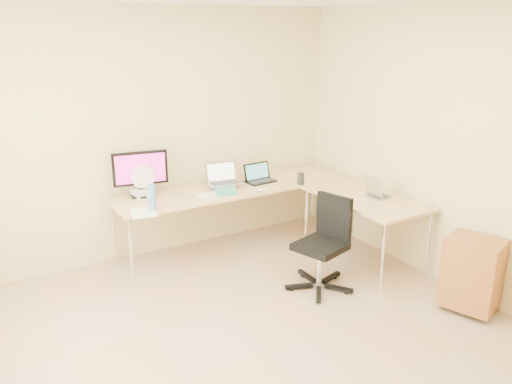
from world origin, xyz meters
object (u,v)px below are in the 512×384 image
desk_return (363,230)px  cabinet (472,273)px  laptop_black (261,173)px  desk_fan (142,181)px  laptop_return (380,188)px  office_chair (321,239)px  mug (151,196)px  keyboard (217,193)px  laptop_center (224,174)px  water_bottle (152,198)px  monitor (141,174)px  desk_main (235,218)px

desk_return → cabinet: (0.15, -1.22, -0.01)m
laptop_black → desk_fan: 1.31m
laptop_return → office_chair: (-0.85, -0.15, -0.33)m
cabinet → mug: bearing=113.5°
laptop_black → keyboard: laptop_black is taller
laptop_center → laptop_return: (1.22, -1.06, -0.06)m
desk_return → water_bottle: size_ratio=5.03×
laptop_center → mug: 0.82m
cabinet → monitor: bearing=111.6°
desk_main → laptop_center: bearing=-176.9°
laptop_center → desk_fan: size_ratio=1.15×
keyboard → desk_return: bearing=-40.9°
monitor → cabinet: size_ratio=0.89×
laptop_center → mug: laptop_center is taller
desk_main → monitor: bearing=169.2°
desk_fan → cabinet: size_ratio=0.49×
mug → water_bottle: bearing=-105.7°
desk_main → cabinet: size_ratio=4.28×
desk_fan → office_chair: 1.91m
office_chair → cabinet: bearing=-65.2°
laptop_black → desk_fan: desk_fan is taller
desk_return → cabinet: size_ratio=2.10×
laptop_center → keyboard: laptop_center is taller
water_bottle → laptop_black: bearing=12.4°
laptop_black → water_bottle: (-1.36, -0.30, 0.03)m
desk_return → laptop_black: 1.28m
desk_main → cabinet: 2.49m
desk_main → desk_return: 1.40m
keyboard → mug: bearing=161.3°
desk_main → laptop_return: size_ratio=9.29×
laptop_center → cabinet: 2.60m
desk_main → desk_return: size_ratio=2.04×
office_chair → cabinet: size_ratio=1.44×
mug → desk_fan: 0.22m
laptop_center → cabinet: size_ratio=0.56×
desk_main → keyboard: (-0.29, -0.14, 0.37)m
mug → desk_fan: (-0.02, 0.19, 0.10)m
laptop_center → keyboard: (-0.15, -0.13, -0.15)m
mug → laptop_center: bearing=-0.9°
desk_main → mug: (-0.95, 0.01, 0.41)m
laptop_return → laptop_black: bearing=33.8°
desk_return → desk_fan: size_ratio=4.32×
water_bottle → desk_fan: (0.07, 0.50, 0.02)m
cabinet → desk_main: bearing=97.3°
laptop_black → mug: bearing=176.0°
desk_return → desk_fan: desk_fan is taller
keyboard → desk_fan: (-0.68, 0.34, 0.14)m
office_chair → cabinet: 1.34m
laptop_return → cabinet: size_ratio=0.46×
desk_main → laptop_center: laptop_center is taller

